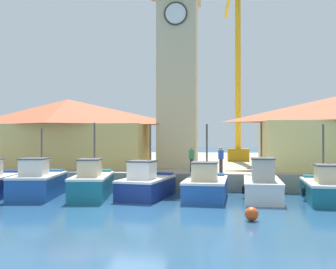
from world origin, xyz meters
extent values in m
plane|color=navy|center=(0.00, 0.00, 0.00)|extent=(300.00, 300.00, 0.00)
cube|color=#9E937F|center=(0.00, 26.82, 0.54)|extent=(120.00, 40.00, 1.08)
cube|color=navy|center=(-9.18, 5.15, 1.19)|extent=(1.82, 0.87, 0.24)
cube|color=#2356A8|center=(-6.23, 3.40, 0.57)|extent=(2.69, 4.62, 1.15)
cube|color=#2356A8|center=(-6.51, 5.31, 1.27)|extent=(1.83, 0.85, 0.24)
cube|color=silver|center=(-6.23, 3.40, 1.20)|extent=(2.76, 4.69, 0.12)
cube|color=silver|center=(-6.11, 2.64, 1.68)|extent=(1.42, 1.48, 0.85)
cube|color=#4C4C51|center=(-6.11, 2.64, 2.14)|extent=(1.52, 1.57, 0.08)
cylinder|color=#4C4742|center=(-6.31, 3.94, 2.53)|extent=(0.10, 0.10, 2.55)
torus|color=black|center=(-7.36, 3.45, 0.57)|extent=(0.19, 0.53, 0.52)
cube|color=#196B7F|center=(-3.23, 3.62, 0.56)|extent=(2.43, 5.06, 1.13)
cube|color=#196B7F|center=(-3.55, 5.78, 1.25)|extent=(1.56, 0.81, 0.24)
cube|color=silver|center=(-3.23, 3.62, 1.18)|extent=(2.50, 5.13, 0.12)
cube|color=beige|center=(-3.11, 2.78, 1.66)|extent=(1.25, 1.59, 0.84)
cube|color=#4C4C51|center=(-3.11, 2.78, 2.12)|extent=(1.34, 1.68, 0.08)
cylinder|color=#4C4742|center=(-3.32, 4.23, 2.68)|extent=(0.10, 0.10, 2.88)
torus|color=black|center=(-4.21, 3.73, 0.56)|extent=(0.19, 0.53, 0.52)
cube|color=navy|center=(-0.30, 4.04, 0.49)|extent=(2.72, 4.65, 0.97)
cube|color=navy|center=(0.03, 5.95, 1.09)|extent=(1.79, 0.88, 0.24)
cube|color=silver|center=(-0.30, 4.04, 1.02)|extent=(2.79, 4.72, 0.12)
cube|color=silver|center=(-0.43, 3.29, 1.53)|extent=(1.41, 1.50, 0.89)
cube|color=#4C4C51|center=(-0.43, 3.29, 2.01)|extent=(1.51, 1.59, 0.08)
cylinder|color=#4C4742|center=(-0.21, 4.58, 2.56)|extent=(0.10, 0.10, 2.95)
torus|color=black|center=(-1.33, 4.44, 0.49)|extent=(0.21, 0.53, 0.52)
cube|color=#2356A8|center=(2.92, 3.93, 0.48)|extent=(2.33, 4.65, 0.95)
cube|color=#2356A8|center=(3.04, 5.94, 1.07)|extent=(1.79, 0.70, 0.24)
cube|color=silver|center=(2.92, 3.93, 1.00)|extent=(2.39, 4.71, 0.12)
cube|color=beige|center=(2.88, 3.14, 1.50)|extent=(1.32, 1.43, 0.87)
cube|color=#4C4C51|center=(2.88, 3.14, 1.97)|extent=(1.40, 1.51, 0.08)
cylinder|color=#4C4742|center=(2.96, 4.50, 2.54)|extent=(0.10, 0.10, 2.95)
torus|color=black|center=(1.82, 4.22, 0.48)|extent=(0.15, 0.53, 0.52)
cube|color=silver|center=(5.87, 4.14, 0.47)|extent=(2.12, 5.07, 0.95)
cube|color=silver|center=(6.02, 6.37, 1.07)|extent=(1.57, 0.70, 0.24)
cube|color=silver|center=(5.87, 4.14, 1.00)|extent=(2.18, 5.14, 0.12)
cube|color=#B2ADA3|center=(5.82, 3.28, 1.61)|extent=(1.18, 1.56, 1.10)
cube|color=#4C4C51|center=(5.82, 3.28, 2.20)|extent=(1.26, 1.64, 0.08)
cylinder|color=#4C4742|center=(5.91, 4.76, 2.60)|extent=(0.10, 0.10, 3.08)
torus|color=black|center=(4.91, 4.45, 0.47)|extent=(0.15, 0.53, 0.52)
cube|color=#196B7F|center=(8.97, 3.65, 0.47)|extent=(2.29, 4.61, 0.94)
cube|color=#196B7F|center=(9.13, 5.63, 1.06)|extent=(1.69, 0.73, 0.24)
cube|color=silver|center=(8.97, 3.65, 0.99)|extent=(2.36, 4.68, 0.12)
cube|color=beige|center=(8.90, 2.87, 1.46)|extent=(1.27, 1.43, 0.82)
cube|color=#4C4C51|center=(8.90, 2.87, 1.91)|extent=(1.35, 1.52, 0.08)
cylinder|color=#4C4742|center=(9.01, 4.21, 2.51)|extent=(0.10, 0.10, 2.92)
torus|color=black|center=(7.94, 3.96, 0.47)|extent=(0.16, 0.53, 0.52)
cube|color=beige|center=(0.54, 12.73, 7.42)|extent=(2.93, 2.93, 12.67)
cube|color=tan|center=(0.54, 12.73, 13.90)|extent=(3.43, 3.43, 0.30)
cylinder|color=white|center=(0.54, 11.20, 12.35)|extent=(1.61, 0.12, 1.61)
torus|color=#332D23|center=(0.54, 11.16, 12.35)|extent=(1.73, 0.12, 1.73)
cube|color=tan|center=(-7.95, 12.00, 2.69)|extent=(12.20, 5.56, 3.21)
pyramid|color=#C1603D|center=(-7.95, 12.00, 5.28)|extent=(12.60, 5.96, 1.99)
cube|color=#976E11|center=(5.54, 21.51, 1.68)|extent=(2.00, 2.00, 1.20)
cylinder|color=gold|center=(5.54, 21.51, 11.34)|extent=(0.56, 0.56, 18.13)
sphere|color=#E54C19|center=(4.84, -1.54, 0.27)|extent=(0.53, 0.53, 0.53)
cylinder|color=#33333D|center=(3.75, 7.88, 1.51)|extent=(0.22, 0.22, 0.85)
cube|color=#2D4CA5|center=(3.75, 7.88, 2.21)|extent=(0.34, 0.22, 0.56)
sphere|color=tan|center=(3.75, 7.88, 2.60)|extent=(0.20, 0.20, 0.20)
cylinder|color=#33333D|center=(1.89, 8.09, 1.51)|extent=(0.22, 0.22, 0.85)
cube|color=#338C4C|center=(1.89, 8.09, 2.21)|extent=(0.34, 0.22, 0.56)
sphere|color=tan|center=(1.89, 8.09, 2.60)|extent=(0.20, 0.20, 0.20)
camera|label=1|loc=(3.51, -17.12, 3.16)|focal=42.00mm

